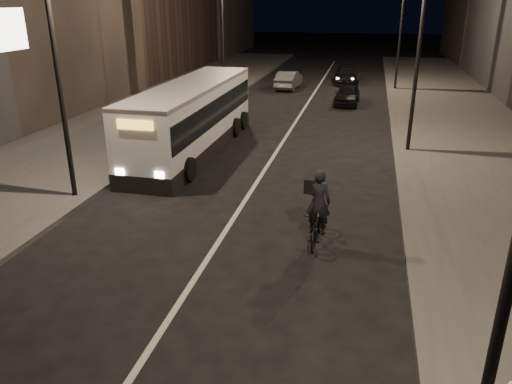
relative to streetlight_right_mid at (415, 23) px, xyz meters
The scene contains 12 objects.
ground 14.18m from the streetlight_right_mid, 113.96° to the right, with size 180.00×180.00×0.00m, color black.
sidewalk_right 6.48m from the streetlight_right_mid, 32.26° to the left, with size 7.00×70.00×0.16m, color #363634.
sidewalk_left 14.94m from the streetlight_right_mid, behind, with size 7.00×70.00×0.16m, color #363634.
streetlight_right_mid is the anchor object (origin of this frame).
streetlight_right_far 16.00m from the streetlight_right_mid, 90.00° to the left, with size 1.20×0.44×8.12m.
streetlight_left_near 13.33m from the streetlight_right_mid, 143.12° to the right, with size 1.20×0.44×8.12m.
streetlight_left_far 14.62m from the streetlight_right_mid, 136.84° to the left, with size 1.20×0.44×8.12m.
city_bus 9.84m from the streetlight_right_mid, 169.39° to the right, with size 2.62×10.94×2.94m.
cyclist_on_bicycle 10.83m from the streetlight_right_mid, 105.79° to the right, with size 0.72×1.92×2.19m.
car_near 11.59m from the streetlight_right_mid, 105.83° to the left, with size 1.46×3.63×1.24m, color black.
car_mid 17.42m from the streetlight_right_mid, 116.21° to the left, with size 1.37×3.93×1.29m, color #3E3E40.
car_far 19.43m from the streetlight_right_mid, 100.29° to the left, with size 1.78×4.37×1.27m, color black.
Camera 1 is at (3.73, -9.82, 6.34)m, focal length 35.00 mm.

